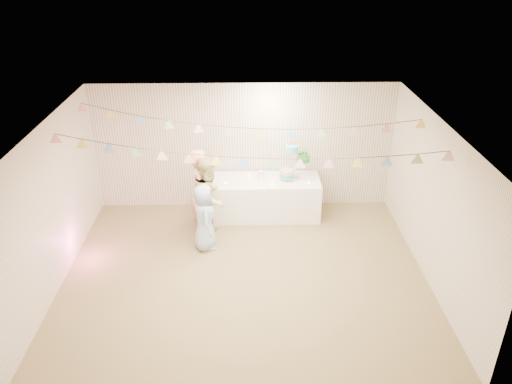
{
  "coord_description": "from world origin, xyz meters",
  "views": [
    {
      "loc": [
        0.02,
        -6.82,
        5.04
      ],
      "look_at": [
        0.2,
        0.8,
        1.15
      ],
      "focal_mm": 35.0,
      "sensor_mm": 36.0,
      "label": 1
    }
  ],
  "objects_px": {
    "person_adult_b": "(209,198)",
    "person_child": "(204,217)",
    "table": "(266,197)",
    "person_adult_a": "(202,192)",
    "cake_stand": "(294,163)"
  },
  "relations": [
    {
      "from": "person_adult_b",
      "to": "person_adult_a",
      "type": "bearing_deg",
      "value": 60.57
    },
    {
      "from": "person_adult_b",
      "to": "person_child",
      "type": "xyz_separation_m",
      "value": [
        -0.07,
        -0.42,
        -0.18
      ]
    },
    {
      "from": "cake_stand",
      "to": "person_adult_a",
      "type": "height_order",
      "value": "person_adult_a"
    },
    {
      "from": "table",
      "to": "person_adult_b",
      "type": "relative_size",
      "value": 1.32
    },
    {
      "from": "table",
      "to": "person_adult_a",
      "type": "bearing_deg",
      "value": -153.4
    },
    {
      "from": "table",
      "to": "person_adult_a",
      "type": "xyz_separation_m",
      "value": [
        -1.22,
        -0.61,
        0.45
      ]
    },
    {
      "from": "person_adult_b",
      "to": "person_child",
      "type": "bearing_deg",
      "value": -175.09
    },
    {
      "from": "table",
      "to": "person_adult_b",
      "type": "distance_m",
      "value": 1.37
    },
    {
      "from": "cake_stand",
      "to": "person_child",
      "type": "distance_m",
      "value": 2.15
    },
    {
      "from": "person_child",
      "to": "table",
      "type": "bearing_deg",
      "value": -55.43
    },
    {
      "from": "cake_stand",
      "to": "person_child",
      "type": "height_order",
      "value": "cake_stand"
    },
    {
      "from": "cake_stand",
      "to": "person_adult_a",
      "type": "relative_size",
      "value": 0.43
    },
    {
      "from": "person_adult_a",
      "to": "person_child",
      "type": "xyz_separation_m",
      "value": [
        0.07,
        -0.56,
        -0.22
      ]
    },
    {
      "from": "table",
      "to": "person_child",
      "type": "xyz_separation_m",
      "value": [
        -1.15,
        -1.17,
        0.23
      ]
    },
    {
      "from": "person_adult_a",
      "to": "person_adult_b",
      "type": "height_order",
      "value": "person_adult_a"
    }
  ]
}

